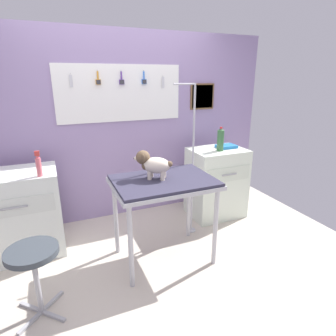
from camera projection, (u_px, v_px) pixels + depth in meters
The scene contains 11 objects.
ground at pixel (158, 268), 2.76m from camera, with size 4.40×4.00×0.04m, color beige.
rear_wall_panel at pixel (120, 127), 3.51m from camera, with size 4.00×0.11×2.30m.
grooming_table at pixel (164, 188), 2.66m from camera, with size 0.95×0.68×0.85m.
grooming_arm at pixel (192, 168), 3.14m from camera, with size 0.30×0.11×1.71m.
dog at pixel (152, 164), 2.61m from camera, with size 0.35×0.28×0.27m.
counter_left at pixel (19, 213), 2.86m from camera, with size 0.80×0.58×0.88m.
cabinet_right at pixel (216, 182), 3.68m from camera, with size 0.68×0.54×0.90m.
stool at pixel (33, 261), 2.06m from camera, with size 0.38×0.38×0.58m.
pump_bottle_white at pixel (39, 165), 2.60m from camera, with size 0.05×0.05×0.24m.
soda_bottle at pixel (220, 140), 3.43m from camera, with size 0.08×0.08×0.29m.
supply_tray at pixel (226, 146), 3.61m from camera, with size 0.24×0.18×0.04m.
Camera 1 is at (-0.81, -2.17, 1.77)m, focal length 30.10 mm.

